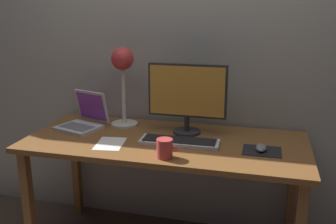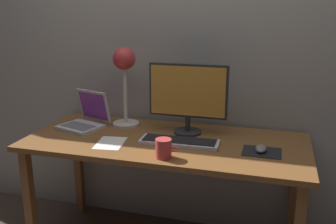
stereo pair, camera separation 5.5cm
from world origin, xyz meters
name	(u,v)px [view 1 (the left image)]	position (x,y,z in m)	size (l,w,h in m)	color
back_wall	(181,35)	(0.00, 0.40, 1.30)	(4.80, 0.06, 2.60)	#9E998E
desk	(165,152)	(0.00, 0.00, 0.66)	(1.60, 0.70, 0.74)	brown
monitor	(187,94)	(0.09, 0.14, 0.98)	(0.47, 0.17, 0.42)	#28282B
keyboard_main	(179,142)	(0.09, -0.04, 0.75)	(0.44, 0.15, 0.03)	silver
laptop	(85,117)	(-0.55, 0.10, 0.80)	(0.31, 0.32, 0.22)	silver
desk_lamp	(123,69)	(-0.32, 0.20, 1.10)	(0.17, 0.17, 0.50)	beige
mousepad	(262,151)	(0.54, -0.05, 0.74)	(0.20, 0.16, 0.00)	black
mouse	(261,148)	(0.53, -0.05, 0.76)	(0.06, 0.10, 0.03)	slate
coffee_mug	(165,148)	(0.07, -0.26, 0.79)	(0.12, 0.08, 0.10)	#CC3F3F
paper_sheet_near_mouse	(110,144)	(-0.28, -0.14, 0.74)	(0.15, 0.21, 0.00)	white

